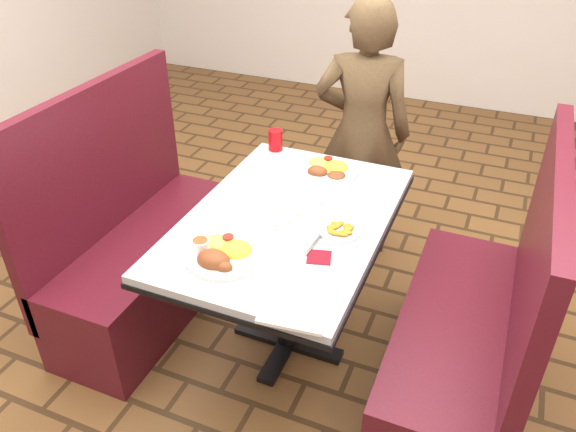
% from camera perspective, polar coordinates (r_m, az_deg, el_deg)
% --- Properties ---
extents(dining_table, '(0.81, 1.21, 0.75)m').
position_cam_1_polar(dining_table, '(2.41, 0.00, -1.92)').
color(dining_table, silver).
rests_on(dining_table, ground).
extents(booth_bench_left, '(0.47, 1.20, 1.17)m').
position_cam_1_polar(booth_bench_left, '(2.94, -14.53, -3.60)').
color(booth_bench_left, '#5A1420').
rests_on(booth_bench_left, ground).
extents(booth_bench_right, '(0.47, 1.20, 1.17)m').
position_cam_1_polar(booth_bench_right, '(2.49, 17.59, -12.07)').
color(booth_bench_right, '#5A1420').
rests_on(booth_bench_right, ground).
extents(diner_person, '(0.59, 0.44, 1.47)m').
position_cam_1_polar(diner_person, '(3.14, 7.51, 8.32)').
color(diner_person, brown).
rests_on(diner_person, ground).
extents(near_dinner_plate, '(0.30, 0.30, 0.09)m').
position_cam_1_polar(near_dinner_plate, '(2.11, -6.73, -3.53)').
color(near_dinner_plate, white).
rests_on(near_dinner_plate, dining_table).
extents(far_dinner_plate, '(0.29, 0.29, 0.07)m').
position_cam_1_polar(far_dinner_plate, '(2.68, 4.07, 4.96)').
color(far_dinner_plate, white).
rests_on(far_dinner_plate, dining_table).
extents(plantain_plate, '(0.17, 0.17, 0.03)m').
position_cam_1_polar(plantain_plate, '(2.26, 5.26, -1.42)').
color(plantain_plate, white).
rests_on(plantain_plate, dining_table).
extents(maroon_napkin, '(0.11, 0.11, 0.00)m').
position_cam_1_polar(maroon_napkin, '(2.12, 3.18, -4.20)').
color(maroon_napkin, maroon).
rests_on(maroon_napkin, dining_table).
extents(spoon_utensil, '(0.02, 0.14, 0.00)m').
position_cam_1_polar(spoon_utensil, '(2.18, 2.59, -2.95)').
color(spoon_utensil, '#B7B8BC').
rests_on(spoon_utensil, dining_table).
extents(red_tumbler, '(0.07, 0.07, 0.11)m').
position_cam_1_polar(red_tumbler, '(2.88, -1.29, 7.73)').
color(red_tumbler, red).
rests_on(red_tumbler, dining_table).
extents(paper_napkin, '(0.24, 0.19, 0.01)m').
position_cam_1_polar(paper_napkin, '(1.88, 0.70, -9.69)').
color(paper_napkin, white).
rests_on(paper_napkin, dining_table).
extents(knife_utensil, '(0.09, 0.17, 0.00)m').
position_cam_1_polar(knife_utensil, '(2.12, -6.14, -3.99)').
color(knife_utensil, silver).
rests_on(knife_utensil, dining_table).
extents(fork_utensil, '(0.02, 0.14, 0.00)m').
position_cam_1_polar(fork_utensil, '(2.13, -5.52, -3.86)').
color(fork_utensil, silver).
rests_on(fork_utensil, dining_table).
extents(lettuce_shreds, '(0.28, 0.32, 0.00)m').
position_cam_1_polar(lettuce_shreds, '(2.39, 1.44, 0.54)').
color(lettuce_shreds, '#97BF4C').
rests_on(lettuce_shreds, dining_table).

